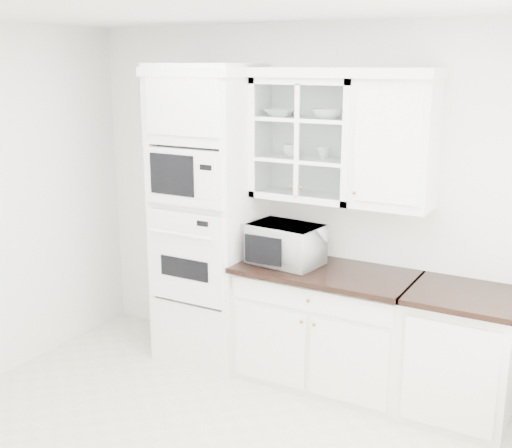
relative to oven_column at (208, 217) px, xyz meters
The scene contains 12 objects.
room_shell 1.37m from the oven_column, 52.79° to the right, with size 4.00×3.50×2.70m.
oven_column is the anchor object (origin of this frame).
base_cabinet_run 1.27m from the oven_column, ahead, with size 1.32×0.67×0.92m.
extra_base_cabinet 2.16m from the oven_column, ahead, with size 0.72×0.67×0.92m.
upper_cabinet_glass 1.03m from the oven_column, 12.10° to the left, with size 0.80×0.33×0.90m.
upper_cabinet_solid 1.60m from the oven_column, ahead, with size 0.55×0.33×0.90m, color white.
crown_molding 1.33m from the oven_column, 11.90° to the left, with size 2.14×0.38×0.07m, color white.
countertop_microwave 0.72m from the oven_column, ahead, with size 0.52×0.43×0.30m, color white.
bowl_a 1.02m from the oven_column, 15.87° to the left, with size 0.23×0.23×0.06m, color white.
bowl_b 1.28m from the oven_column, ahead, with size 0.22×0.22×0.07m, color white.
cup_a 0.88m from the oven_column, 12.93° to the left, with size 0.12×0.12×0.10m, color white.
cup_b 1.09m from the oven_column, 10.67° to the left, with size 0.10×0.10×0.09m, color white.
Camera 1 is at (2.05, -2.75, 2.40)m, focal length 45.00 mm.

